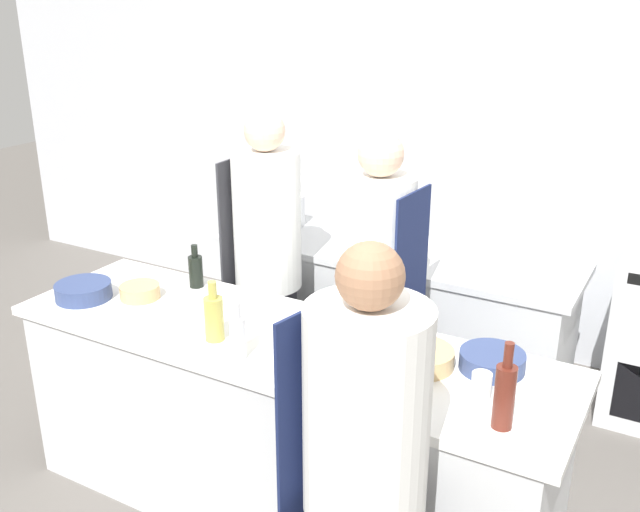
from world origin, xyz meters
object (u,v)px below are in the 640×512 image
chef_at_pass_far (268,272)px  bottle_olive_oil (196,270)px  bowl_mixing_large (83,291)px  stockpot (284,210)px  chef_at_prep_near (363,489)px  bottle_wine (214,317)px  bowl_prep_small (420,357)px  chef_at_stove (377,302)px  cup (481,386)px  bottle_vinegar (400,319)px  bottle_sauce (360,319)px  bottle_cooking_oil (504,394)px  bowl_ceramic_blue (492,361)px  bowl_wooden_salad (140,291)px  bottle_water (238,336)px

chef_at_pass_far → bottle_olive_oil: chef_at_pass_far is taller
bowl_mixing_large → stockpot: (0.22, 1.44, 0.06)m
bottle_olive_oil → chef_at_prep_near: bearing=-32.7°
bottle_wine → chef_at_pass_far: bearing=108.4°
bowl_prep_small → chef_at_stove: bearing=128.6°
bowl_prep_small → stockpot: stockpot is taller
chef_at_prep_near → cup: size_ratio=15.67×
chef_at_pass_far → bottle_wine: bearing=-163.0°
bottle_vinegar → stockpot: bearing=139.3°
bottle_vinegar → cup: 0.54m
bottle_wine → bowl_mixing_large: (-0.80, 0.03, -0.07)m
chef_at_prep_near → bottle_vinegar: bearing=27.5°
chef_at_stove → bottle_sauce: bearing=21.4°
bottle_cooking_oil → bottle_sauce: size_ratio=1.13×
bowl_mixing_large → bowl_ceramic_blue: size_ratio=1.04×
bowl_wooden_salad → stockpot: bearing=90.4°
bottle_vinegar → bowl_ceramic_blue: bottle_vinegar is taller
chef_at_pass_far → stockpot: chef_at_pass_far is taller
bottle_cooking_oil → bowl_mixing_large: 2.04m
chef_at_pass_far → bottle_wine: chef_at_pass_far is taller
bottle_cooking_oil → bowl_ceramic_blue: bottle_cooking_oil is taller
chef_at_prep_near → bowl_wooden_salad: size_ratio=8.67×
bottle_wine → bowl_wooden_salad: size_ratio=1.40×
bowl_prep_small → chef_at_prep_near: bearing=-82.5°
chef_at_stove → bowl_prep_small: 0.72m
bottle_olive_oil → bottle_sauce: (0.97, -0.14, 0.02)m
bottle_sauce → bowl_ceramic_blue: size_ratio=1.10×
cup → chef_at_stove: bearing=136.9°
bottle_wine → bottle_cooking_oil: bottle_cooking_oil is taller
bowl_wooden_salad → chef_at_pass_far: bearing=64.5°
bowl_wooden_salad → chef_at_prep_near: bearing=-22.6°
chef_at_stove → bowl_wooden_salad: bearing=-53.6°
bottle_wine → bottle_cooking_oil: (1.23, -0.04, 0.02)m
bottle_olive_oil → bottle_wine: 0.59m
bottle_water → stockpot: bottle_water is taller
bowl_prep_small → stockpot: bearing=138.5°
bottle_cooking_oil → bowl_wooden_salad: bearing=173.5°
chef_at_pass_far → stockpot: bearing=24.0°
bottle_sauce → stockpot: size_ratio=1.07×
chef_at_prep_near → bowl_prep_small: (-0.09, 0.67, 0.12)m
bowl_ceramic_blue → stockpot: size_ratio=0.96×
chef_at_prep_near → bottle_water: chef_at_prep_near is taller
bottle_olive_oil → bottle_water: (0.61, -0.49, 0.01)m
chef_at_stove → bowl_prep_small: chef_at_stove is taller
bottle_vinegar → bowl_prep_small: bottle_vinegar is taller
chef_at_prep_near → chef_at_pass_far: (-1.19, 1.26, 0.06)m
chef_at_stove → cup: (0.73, -0.68, 0.10)m
bottle_wine → stockpot: (-0.58, 1.47, -0.01)m
chef_at_stove → bottle_cooking_oil: bearing=50.1°
bottle_sauce → bottle_wine: bearing=-153.9°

